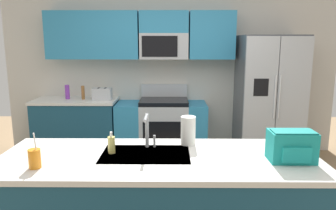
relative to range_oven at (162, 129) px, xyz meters
name	(u,v)px	position (x,y,z in m)	size (l,w,h in m)	color
kitchen_wall_unit	(161,60)	(-0.01, 0.28, 1.03)	(5.20, 0.43, 2.60)	beige
back_counter	(77,128)	(-1.31, 0.00, 0.01)	(1.24, 0.63, 0.90)	navy
range_oven	(162,129)	(0.00, 0.00, 0.00)	(1.36, 0.61, 1.10)	#B7BABF
refrigerator	(268,99)	(1.59, -0.07, 0.48)	(0.90, 0.76, 1.85)	#4C4F54
island_counter	(159,210)	(0.05, -2.46, 0.01)	(2.42, 0.90, 0.90)	navy
toaster	(102,94)	(-0.88, -0.05, 0.55)	(0.28, 0.16, 0.18)	#B7BABF
pepper_mill	(83,93)	(-1.18, 0.00, 0.56)	(0.05, 0.05, 0.21)	brown
bottle_purple	(67,92)	(-1.43, 0.03, 0.56)	(0.07, 0.07, 0.21)	purple
sink_faucet	(147,128)	(-0.05, -2.26, 0.62)	(0.09, 0.21, 0.28)	#B7BABF
drink_cup_orange	(35,158)	(-0.79, -2.69, 0.52)	(0.08, 0.08, 0.25)	orange
soap_dispenser	(111,145)	(-0.32, -2.38, 0.53)	(0.06, 0.06, 0.17)	#D8CC66
paper_towel_roll	(188,131)	(0.29, -2.16, 0.58)	(0.12, 0.12, 0.24)	white
backpack	(292,145)	(1.02, -2.54, 0.57)	(0.32, 0.22, 0.23)	teal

